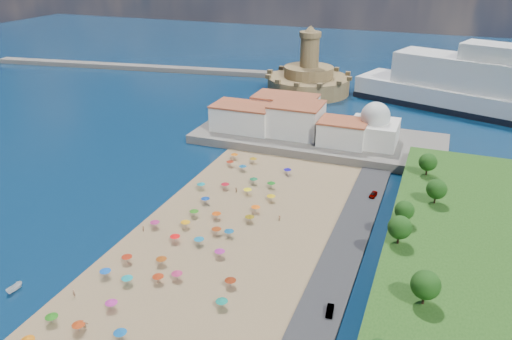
% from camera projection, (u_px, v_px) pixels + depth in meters
% --- Properties ---
extents(ground, '(700.00, 700.00, 0.00)m').
position_uv_depth(ground, '(205.00, 235.00, 124.60)').
color(ground, '#071938').
rests_on(ground, ground).
extents(terrace, '(90.00, 36.00, 3.00)m').
position_uv_depth(terrace, '(318.00, 139.00, 182.90)').
color(terrace, '#59544C').
rests_on(terrace, ground).
extents(jetty, '(18.00, 70.00, 2.40)m').
position_uv_depth(jetty, '(290.00, 107.00, 220.04)').
color(jetty, '#59544C').
rests_on(jetty, ground).
extents(breakwater, '(199.03, 34.77, 2.60)m').
position_uv_depth(breakwater, '(152.00, 68.00, 290.42)').
color(breakwater, '#59544C').
rests_on(breakwater, ground).
extents(waterfront_buildings, '(57.00, 29.00, 11.00)m').
position_uv_depth(waterfront_buildings, '(285.00, 118.00, 185.11)').
color(waterfront_buildings, silver).
rests_on(waterfront_buildings, terrace).
extents(domed_building, '(16.00, 16.00, 15.00)m').
position_uv_depth(domed_building, '(374.00, 128.00, 171.59)').
color(domed_building, silver).
rests_on(domed_building, terrace).
extents(fortress, '(40.00, 40.00, 32.40)m').
position_uv_depth(fortress, '(308.00, 79.00, 243.35)').
color(fortress, olive).
rests_on(fortress, ground).
extents(beach_parasols, '(31.40, 114.29, 2.20)m').
position_uv_depth(beach_parasols, '(181.00, 247.00, 115.61)').
color(beach_parasols, gray).
rests_on(beach_parasols, beach).
extents(beachgoers, '(30.79, 103.44, 1.87)m').
position_uv_depth(beachgoers, '(167.00, 256.00, 113.95)').
color(beachgoers, tan).
rests_on(beachgoers, beach).
extents(parked_cars, '(2.18, 74.59, 1.36)m').
position_uv_depth(parked_cars, '(345.00, 270.00, 108.70)').
color(parked_cars, gray).
rests_on(parked_cars, promenade).
extents(hillside_trees, '(14.75, 108.73, 7.16)m').
position_uv_depth(hillside_trees, '(405.00, 254.00, 99.13)').
color(hillside_trees, '#382314').
rests_on(hillside_trees, hillside).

